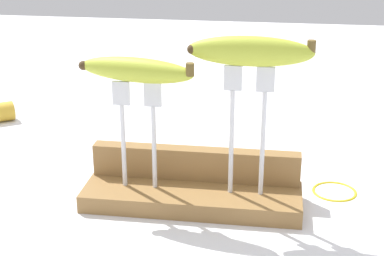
# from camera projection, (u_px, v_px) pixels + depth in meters

# --- Properties ---
(ground_plane) EXTENTS (3.00, 3.00, 0.00)m
(ground_plane) POSITION_uv_depth(u_px,v_px,m) (192.00, 205.00, 0.93)
(ground_plane) COLOR silver
(wooden_board) EXTENTS (0.33, 0.10, 0.03)m
(wooden_board) POSITION_uv_depth(u_px,v_px,m) (192.00, 197.00, 0.92)
(wooden_board) COLOR olive
(wooden_board) RESTS_ON ground
(board_backstop) EXTENTS (0.33, 0.03, 0.05)m
(board_backstop) POSITION_uv_depth(u_px,v_px,m) (196.00, 164.00, 0.95)
(board_backstop) COLOR olive
(board_backstop) RESTS_ON wooden_board
(fork_stand_left) EXTENTS (0.07, 0.01, 0.17)m
(fork_stand_left) POSITION_uv_depth(u_px,v_px,m) (137.00, 126.00, 0.89)
(fork_stand_left) COLOR silver
(fork_stand_left) RESTS_ON wooden_board
(fork_stand_right) EXTENTS (0.07, 0.01, 0.20)m
(fork_stand_right) POSITION_uv_depth(u_px,v_px,m) (248.00, 121.00, 0.86)
(fork_stand_right) COLOR silver
(fork_stand_right) RESTS_ON wooden_board
(banana_raised_left) EXTENTS (0.18, 0.07, 0.04)m
(banana_raised_left) POSITION_uv_depth(u_px,v_px,m) (136.00, 70.00, 0.86)
(banana_raised_left) COLOR #B2C138
(banana_raised_left) RESTS_ON fork_stand_left
(banana_raised_right) EXTENTS (0.18, 0.04, 0.04)m
(banana_raised_right) POSITION_uv_depth(u_px,v_px,m) (250.00, 52.00, 0.83)
(banana_raised_right) COLOR #B2C138
(banana_raised_right) RESTS_ON fork_stand_right
(banana_chunk_near) EXTENTS (0.06, 0.06, 0.04)m
(banana_chunk_near) POSITION_uv_depth(u_px,v_px,m) (2.00, 112.00, 1.27)
(banana_chunk_near) COLOR gold
(banana_chunk_near) RESTS_ON ground
(wire_coil) EXTENTS (0.07, 0.07, 0.00)m
(wire_coil) POSITION_uv_depth(u_px,v_px,m) (335.00, 191.00, 0.97)
(wire_coil) COLOR gold
(wire_coil) RESTS_ON ground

